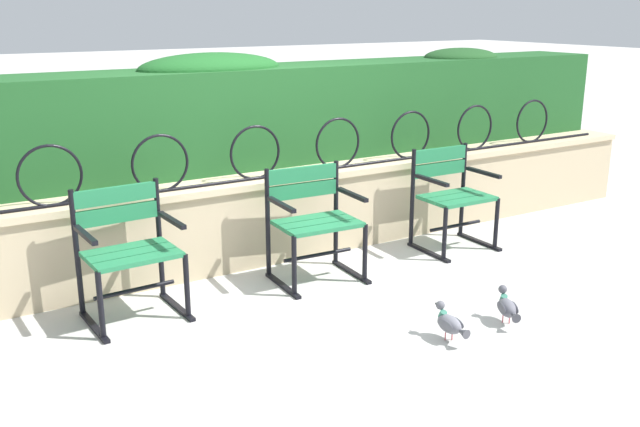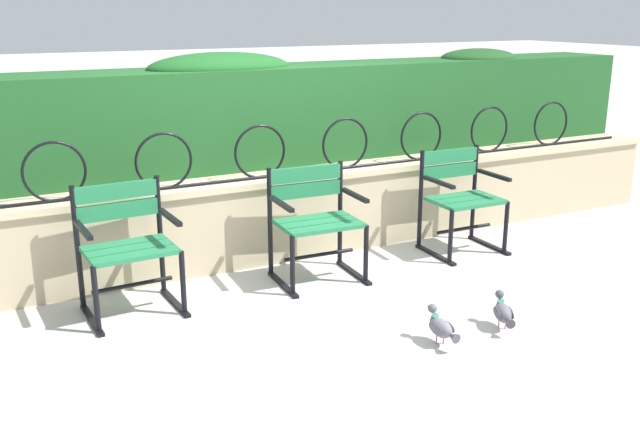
{
  "view_description": "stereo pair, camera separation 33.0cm",
  "coord_description": "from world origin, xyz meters",
  "px_view_note": "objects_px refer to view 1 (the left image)",
  "views": [
    {
      "loc": [
        -2.48,
        -4.01,
        1.94
      ],
      "look_at": [
        0.0,
        0.08,
        0.55
      ],
      "focal_mm": 39.73,
      "sensor_mm": 36.0,
      "label": 1
    },
    {
      "loc": [
        -2.19,
        -4.17,
        1.94
      ],
      "look_at": [
        0.0,
        0.08,
        0.55
      ],
      "focal_mm": 39.73,
      "sensor_mm": 36.0,
      "label": 2
    }
  ],
  "objects_px": {
    "park_chair_right": "(451,194)",
    "pigeon_near_chairs": "(507,307)",
    "pigeon_far_side": "(450,323)",
    "park_chair_centre": "(313,218)",
    "park_chair_left": "(128,248)"
  },
  "relations": [
    {
      "from": "park_chair_left",
      "to": "pigeon_far_side",
      "type": "height_order",
      "value": "park_chair_left"
    },
    {
      "from": "park_chair_left",
      "to": "pigeon_far_side",
      "type": "relative_size",
      "value": 2.95
    },
    {
      "from": "park_chair_right",
      "to": "pigeon_near_chairs",
      "type": "bearing_deg",
      "value": -117.36
    },
    {
      "from": "pigeon_far_side",
      "to": "park_chair_left",
      "type": "bearing_deg",
      "value": 138.08
    },
    {
      "from": "park_chair_left",
      "to": "park_chair_centre",
      "type": "height_order",
      "value": "park_chair_left"
    },
    {
      "from": "park_chair_right",
      "to": "pigeon_near_chairs",
      "type": "relative_size",
      "value": 2.98
    },
    {
      "from": "park_chair_centre",
      "to": "pigeon_far_side",
      "type": "height_order",
      "value": "park_chair_centre"
    },
    {
      "from": "park_chair_centre",
      "to": "park_chair_right",
      "type": "bearing_deg",
      "value": 1.07
    },
    {
      "from": "park_chair_right",
      "to": "pigeon_far_side",
      "type": "relative_size",
      "value": 2.88
    },
    {
      "from": "park_chair_left",
      "to": "pigeon_far_side",
      "type": "xyz_separation_m",
      "value": [
        1.53,
        -1.37,
        -0.35
      ]
    },
    {
      "from": "park_chair_right",
      "to": "pigeon_far_side",
      "type": "bearing_deg",
      "value": -130.95
    },
    {
      "from": "park_chair_centre",
      "to": "pigeon_far_side",
      "type": "distance_m",
      "value": 1.39
    },
    {
      "from": "park_chair_centre",
      "to": "pigeon_near_chairs",
      "type": "height_order",
      "value": "park_chair_centre"
    },
    {
      "from": "pigeon_near_chairs",
      "to": "park_chair_centre",
      "type": "bearing_deg",
      "value": 115.64
    },
    {
      "from": "pigeon_far_side",
      "to": "pigeon_near_chairs",
      "type": "bearing_deg",
      "value": -0.63
    }
  ]
}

